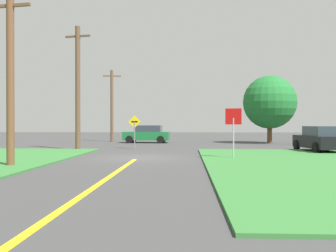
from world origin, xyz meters
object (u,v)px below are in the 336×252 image
object	(u,v)px
utility_pole_far	(112,105)
direction_sign	(135,128)
stop_sign	(233,123)
car_on_crossroad	(320,139)
car_approaching_junction	(147,134)
utility_pole_near	(10,77)
oak_tree_left	(270,102)
utility_pole_mid	(78,87)

from	to	relation	value
utility_pole_far	direction_sign	bearing A→B (deg)	-71.00
stop_sign	car_on_crossroad	bearing A→B (deg)	-127.15
car_approaching_junction	utility_pole_near	bearing A→B (deg)	83.40
stop_sign	oak_tree_left	bearing A→B (deg)	-96.17
utility_pole_far	direction_sign	distance (m)	11.64
car_approaching_junction	direction_sign	size ratio (longest dim) A/B	1.82
direction_sign	oak_tree_left	xyz separation A→B (m)	(11.13, 8.06, 2.24)
utility_pole_near	utility_pole_far	distance (m)	22.43
direction_sign	utility_pole_mid	bearing A→B (deg)	-159.01
utility_pole_near	oak_tree_left	xyz separation A→B (m)	(14.68, 19.68, 0.00)
stop_sign	oak_tree_left	distance (m)	16.73
car_on_crossroad	stop_sign	bearing A→B (deg)	125.90
car_on_crossroad	oak_tree_left	distance (m)	11.01
utility_pole_near	oak_tree_left	world-z (taller)	utility_pole_near
oak_tree_left	car_on_crossroad	bearing A→B (deg)	-85.21
direction_sign	oak_tree_left	size ratio (longest dim) A/B	0.39
utility_pole_near	direction_sign	size ratio (longest dim) A/B	3.04
car_on_crossroad	oak_tree_left	world-z (taller)	oak_tree_left
utility_pole_near	utility_pole_mid	size ratio (longest dim) A/B	0.86
oak_tree_left	stop_sign	bearing A→B (deg)	-107.93
utility_pole_mid	utility_pole_near	bearing A→B (deg)	-89.39
direction_sign	oak_tree_left	distance (m)	13.92
utility_pole_mid	utility_pole_far	world-z (taller)	utility_pole_mid
utility_pole_far	stop_sign	bearing A→B (deg)	-62.33
utility_pole_mid	oak_tree_left	size ratio (longest dim) A/B	1.37
direction_sign	car_on_crossroad	bearing A→B (deg)	-11.84
car_approaching_junction	utility_pole_near	distance (m)	20.87
car_approaching_junction	direction_sign	distance (m)	8.77
car_on_crossroad	utility_pole_far	xyz separation A→B (m)	(-15.74, 13.33, 2.85)
stop_sign	utility_pole_far	xyz separation A→B (m)	(-9.74, 18.57, 1.85)
oak_tree_left	direction_sign	bearing A→B (deg)	-144.09
car_approaching_junction	direction_sign	world-z (taller)	direction_sign
utility_pole_near	utility_pole_far	size ratio (longest dim) A/B	1.02
car_approaching_junction	utility_pole_far	world-z (taller)	utility_pole_far
stop_sign	car_on_crossroad	world-z (taller)	stop_sign
car_on_crossroad	utility_pole_far	world-z (taller)	utility_pole_far
stop_sign	utility_pole_far	distance (m)	21.05
utility_pole_far	oak_tree_left	size ratio (longest dim) A/B	1.16
car_approaching_junction	utility_pole_far	size ratio (longest dim) A/B	0.61
utility_pole_far	oak_tree_left	distance (m)	15.11
car_on_crossroad	car_approaching_junction	distance (m)	16.48
stop_sign	utility_pole_far	world-z (taller)	utility_pole_far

